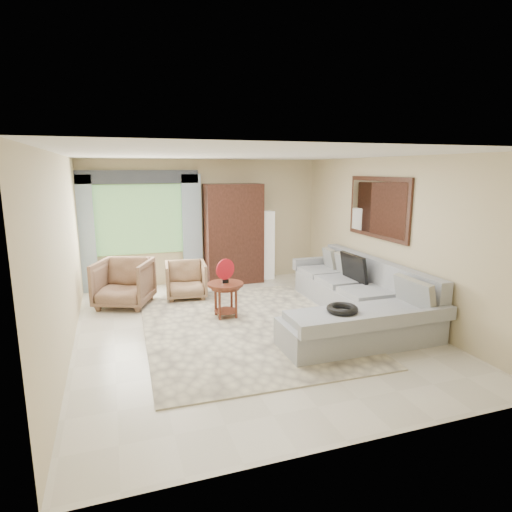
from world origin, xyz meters
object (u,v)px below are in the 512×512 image
object	(u,v)px
coffee_table	(226,300)
potted_plant	(116,280)
sectional_sofa	(356,302)
armchair_left	(124,283)
armoire	(233,234)
armchair_right	(186,280)
floor_lamp	(268,245)
tv_screen	(354,268)

from	to	relation	value
coffee_table	potted_plant	size ratio (longest dim) A/B	1.07
sectional_sofa	coffee_table	world-z (taller)	sectional_sofa
armchair_left	armoire	world-z (taller)	armoire
armchair_right	potted_plant	size ratio (longest dim) A/B	1.38
armchair_right	floor_lamp	world-z (taller)	floor_lamp
tv_screen	armoire	xyz separation A→B (m)	(-1.50, 2.35, 0.33)
potted_plant	armoire	bearing A→B (deg)	2.14
sectional_sofa	armchair_right	xyz separation A→B (m)	(-2.41, 2.07, 0.06)
armchair_left	floor_lamp	xyz separation A→B (m)	(3.10, 1.02, 0.33)
sectional_sofa	potted_plant	size ratio (longest dim) A/B	6.29
armoire	tv_screen	bearing A→B (deg)	-57.48
tv_screen	potted_plant	distance (m)	4.55
coffee_table	armchair_left	distance (m)	1.96
coffee_table	armchair_right	bearing A→B (deg)	107.95
potted_plant	tv_screen	bearing A→B (deg)	-29.98
potted_plant	floor_lamp	bearing A→B (deg)	2.67
sectional_sofa	potted_plant	world-z (taller)	sectional_sofa
sectional_sofa	floor_lamp	distance (m)	3.03
coffee_table	armchair_left	xyz separation A→B (m)	(-1.55, 1.19, 0.11)
sectional_sofa	armchair_left	world-z (taller)	sectional_sofa
floor_lamp	armchair_right	bearing A→B (deg)	-155.77
coffee_table	armoire	bearing A→B (deg)	70.80
armchair_left	armchair_right	world-z (taller)	armchair_left
sectional_sofa	armoire	distance (m)	3.24
armoire	floor_lamp	world-z (taller)	armoire
tv_screen	potted_plant	xyz separation A→B (m)	(-3.92, 2.26, -0.44)
potted_plant	armoire	xyz separation A→B (m)	(2.42, 0.09, 0.77)
sectional_sofa	potted_plant	distance (m)	4.61
floor_lamp	armoire	bearing A→B (deg)	-175.71
coffee_table	armchair_left	bearing A→B (deg)	142.52
armchair_right	floor_lamp	xyz separation A→B (m)	(1.97, 0.89, 0.40)
floor_lamp	potted_plant	bearing A→B (deg)	-177.33
coffee_table	floor_lamp	distance (m)	2.73
tv_screen	sectional_sofa	bearing A→B (deg)	-116.11
armchair_right	potted_plant	bearing A→B (deg)	155.37
tv_screen	armoire	size ratio (longest dim) A/B	0.35
tv_screen	armchair_right	bearing A→B (deg)	150.31
tv_screen	armchair_left	bearing A→B (deg)	159.82
tv_screen	floor_lamp	size ratio (longest dim) A/B	0.49
tv_screen	coffee_table	size ratio (longest dim) A/B	1.26
tv_screen	armchair_left	distance (m)	4.06
potted_plant	floor_lamp	world-z (taller)	floor_lamp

